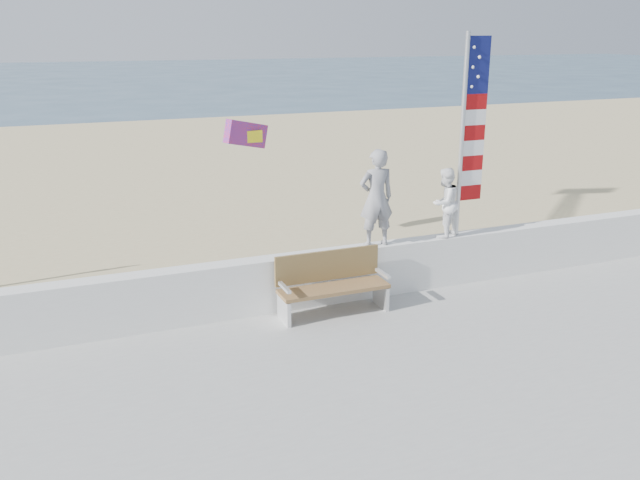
{
  "coord_description": "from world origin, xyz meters",
  "views": [
    {
      "loc": [
        -3.7,
        -7.87,
        4.57
      ],
      "look_at": [
        0.2,
        1.8,
        1.35
      ],
      "focal_mm": 38.0,
      "sensor_mm": 36.0,
      "label": 1
    }
  ],
  "objects_px": {
    "adult": "(376,198)",
    "bench": "(332,283)",
    "child": "(445,203)",
    "flag": "(469,127)"
  },
  "relations": [
    {
      "from": "child",
      "to": "bench",
      "type": "bearing_deg",
      "value": -12.94
    },
    {
      "from": "bench",
      "to": "flag",
      "type": "xyz_separation_m",
      "value": [
        2.74,
        0.45,
        2.3
      ]
    },
    {
      "from": "child",
      "to": "flag",
      "type": "distance_m",
      "value": 1.36
    },
    {
      "from": "flag",
      "to": "adult",
      "type": "bearing_deg",
      "value": 179.99
    },
    {
      "from": "adult",
      "to": "child",
      "type": "distance_m",
      "value": 1.36
    },
    {
      "from": "child",
      "to": "bench",
      "type": "xyz_separation_m",
      "value": [
        -2.34,
        -0.45,
        -1.01
      ]
    },
    {
      "from": "flag",
      "to": "bench",
      "type": "bearing_deg",
      "value": -170.59
    },
    {
      "from": "bench",
      "to": "flag",
      "type": "height_order",
      "value": "flag"
    },
    {
      "from": "adult",
      "to": "bench",
      "type": "distance_m",
      "value": 1.64
    },
    {
      "from": "flag",
      "to": "child",
      "type": "bearing_deg",
      "value": 179.96
    }
  ]
}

